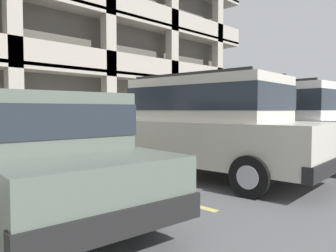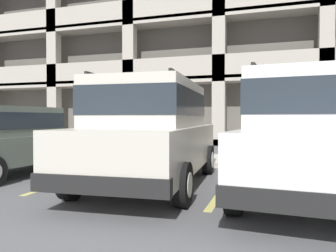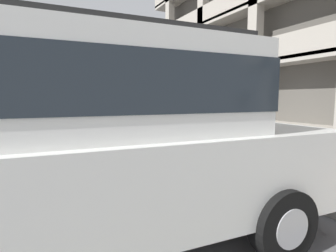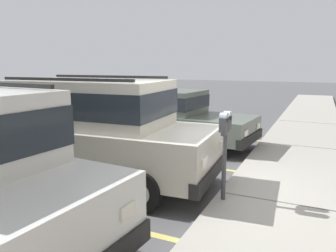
% 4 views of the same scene
% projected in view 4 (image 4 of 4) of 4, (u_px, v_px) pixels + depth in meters
% --- Properties ---
extents(ground_plane, '(80.00, 80.00, 0.10)m').
position_uv_depth(ground_plane, '(207.00, 199.00, 5.70)').
color(ground_plane, '#565659').
extents(sidewalk, '(40.00, 2.20, 0.12)m').
position_uv_depth(sidewalk, '(286.00, 207.00, 5.14)').
color(sidewalk, '#ADA89E').
rests_on(sidewalk, ground_plane).
extents(parking_stall_lines, '(12.55, 4.80, 0.01)m').
position_uv_depth(parking_stall_lines, '(85.00, 218.00, 4.88)').
color(parking_stall_lines, '#DBD16B').
rests_on(parking_stall_lines, ground_plane).
extents(silver_suv, '(2.22, 4.88, 2.03)m').
position_uv_depth(silver_suv, '(92.00, 126.00, 6.27)').
color(silver_suv, beige).
rests_on(silver_suv, ground_plane).
extents(red_sedan, '(2.15, 4.62, 1.54)m').
position_uv_depth(red_sedan, '(172.00, 116.00, 9.31)').
color(red_sedan, '#5B665B').
rests_on(red_sedan, ground_plane).
extents(parking_meter_near, '(0.35, 0.12, 1.42)m').
position_uv_depth(parking_meter_near, '(225.00, 135.00, 5.09)').
color(parking_meter_near, '#47474C').
rests_on(parking_meter_near, sidewalk).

